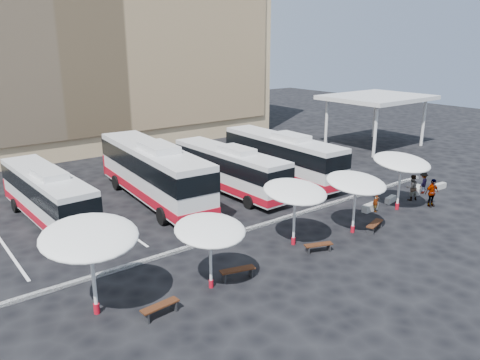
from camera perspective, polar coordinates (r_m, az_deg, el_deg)
ground at (r=27.08m, az=2.24°, el=-6.29°), size 120.00×120.00×0.00m
sandstone_building at (r=53.41m, az=-21.36°, el=17.85°), size 42.00×18.25×29.60m
service_canopy at (r=49.84m, az=16.37°, el=9.49°), size 10.00×8.00×5.20m
curb_divider at (r=27.41m, az=1.57°, el=-5.82°), size 34.00×0.25×0.15m
bay_lines at (r=33.19m, az=-6.68°, el=-1.97°), size 24.15×12.00×0.01m
bus_0 at (r=30.16m, az=-22.46°, el=-1.61°), size 2.78×10.85×3.42m
bus_1 at (r=32.05m, az=-10.54°, el=1.14°), size 3.85×13.29×4.16m
bus_2 at (r=33.45m, az=-1.35°, el=1.46°), size 2.65×10.96×3.47m
bus_3 at (r=36.69m, az=5.12°, el=3.02°), size 3.11×11.98×3.77m
sunshade_0 at (r=18.94m, az=-17.88°, el=-6.65°), size 4.34×4.38×3.92m
sunshade_1 at (r=20.20m, az=-3.67°, el=-6.14°), size 3.44×3.47×3.24m
sunshade_2 at (r=24.53m, az=6.73°, el=-1.43°), size 3.38×3.43×3.51m
sunshade_3 at (r=26.72m, az=13.97°, el=-0.35°), size 3.37×3.41×3.49m
sunshade_4 at (r=31.23m, az=19.10°, el=2.05°), size 3.79×3.83×3.72m
wood_bench_0 at (r=19.52m, az=-9.71°, el=-15.07°), size 1.64×0.55×0.50m
wood_bench_1 at (r=21.87m, az=-0.30°, el=-11.06°), size 1.71×0.87×0.51m
wood_bench_2 at (r=24.76m, az=9.54°, el=-7.93°), size 1.55×0.91×0.46m
wood_bench_3 at (r=28.07m, az=16.09°, el=-5.27°), size 1.68×0.88×0.50m
conc_bench_0 at (r=31.26m, az=15.56°, el=-3.24°), size 1.28×0.50×0.47m
conc_bench_1 at (r=33.30m, az=17.87°, el=-2.28°), size 1.12×0.56×0.40m
conc_bench_2 at (r=35.93m, az=20.81°, el=-1.11°), size 1.38×0.90×0.49m
conc_bench_3 at (r=37.58m, az=23.17°, el=-0.68°), size 1.13×0.46×0.41m
passenger_0 at (r=31.10m, az=16.28°, el=-2.30°), size 0.68×0.69×1.60m
passenger_1 at (r=34.03m, az=20.26°, el=-0.88°), size 1.06×0.96×1.79m
passenger_2 at (r=33.19m, az=22.37°, el=-1.46°), size 1.18×0.72×1.89m
passenger_3 at (r=35.86m, az=21.43°, el=-0.32°), size 1.11×0.79×1.56m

